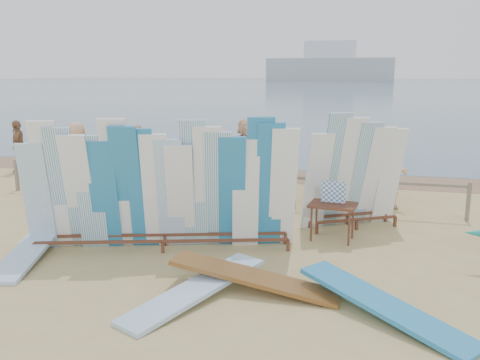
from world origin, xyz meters
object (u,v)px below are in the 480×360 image
(flat_board_d, at_px, (383,318))
(beach_chair_right, at_px, (231,189))
(beach_chair_left, at_px, (233,189))
(flat_board_a, at_px, (33,256))
(beachgoer_1, at_px, (140,151))
(beachgoer_9, at_px, (381,164))
(stroller, at_px, (320,184))
(beachgoer_5, at_px, (245,148))
(beachgoer_7, at_px, (352,157))
(beachgoer_6, at_px, (335,168))
(beachgoer_extra_1, at_px, (19,146))
(flat_board_c, at_px, (254,290))
(flat_board_b, at_px, (196,298))
(beachgoer_8, at_px, (391,173))
(beachgoer_3, at_px, (223,154))
(side_surfboard_rack, at_px, (354,177))
(main_surfboard_rack, at_px, (163,191))
(beachgoer_0, at_px, (78,152))
(vendor_table, at_px, (332,221))
(beachgoer_2, at_px, (139,162))

(flat_board_d, distance_m, beach_chair_right, 7.25)
(beach_chair_left, bearing_deg, flat_board_a, -100.81)
(beachgoer_1, bearing_deg, beachgoer_9, -81.26)
(stroller, height_order, beachgoer_5, beachgoer_5)
(stroller, relative_size, beachgoer_7, 0.68)
(beachgoer_6, bearing_deg, flat_board_a, -111.90)
(beachgoer_extra_1, bearing_deg, flat_board_c, 28.48)
(beach_chair_left, xyz_separation_m, beachgoer_5, (-0.41, 3.02, 0.67))
(flat_board_b, distance_m, beachgoer_8, 6.86)
(flat_board_d, xyz_separation_m, beach_chair_left, (-3.83, 6.06, 0.26))
(beach_chair_left, relative_size, beachgoer_6, 0.48)
(beachgoer_1, relative_size, beachgoer_3, 1.08)
(side_surfboard_rack, distance_m, flat_board_a, 6.66)
(beachgoer_9, relative_size, beachgoer_3, 1.08)
(beachgoer_9, bearing_deg, beachgoer_5, 102.08)
(main_surfboard_rack, bearing_deg, beachgoer_0, 117.23)
(flat_board_a, relative_size, beachgoer_1, 1.62)
(beachgoer_0, bearing_deg, beachgoer_6, -167.83)
(main_surfboard_rack, bearing_deg, vendor_table, 7.17)
(flat_board_b, xyz_separation_m, beachgoer_extra_1, (-9.06, 7.82, 0.89))
(side_surfboard_rack, relative_size, flat_board_d, 0.95)
(beachgoer_5, distance_m, beachgoer_3, 0.83)
(beachgoer_0, distance_m, beachgoer_1, 1.94)
(vendor_table, height_order, flat_board_a, vendor_table)
(beachgoer_2, relative_size, beachgoer_6, 0.95)
(flat_board_a, bearing_deg, flat_board_d, -21.86)
(vendor_table, bearing_deg, beachgoer_7, 95.00)
(beach_chair_left, distance_m, beachgoer_8, 4.11)
(vendor_table, height_order, beachgoer_8, beachgoer_8)
(flat_board_a, height_order, beachgoer_7, beachgoer_7)
(stroller, xyz_separation_m, beachgoer_extra_1, (-10.27, 1.35, 0.44))
(beachgoer_9, bearing_deg, main_surfboard_rack, 175.87)
(beachgoer_5, xyz_separation_m, beachgoer_8, (4.47, -3.02, -0.04))
(beachgoer_0, distance_m, beachgoer_2, 2.66)
(side_surfboard_rack, xyz_separation_m, beachgoer_2, (-5.94, 1.82, -0.24))
(beachgoer_1, relative_size, beachgoer_8, 0.93)
(beach_chair_left, height_order, beachgoer_extra_1, beachgoer_extra_1)
(flat_board_b, distance_m, beachgoer_0, 9.46)
(beachgoer_2, xyz_separation_m, beachgoer_extra_1, (-5.26, 1.76, -0.01))
(beach_chair_left, relative_size, stroller, 0.82)
(beachgoer_0, height_order, beachgoer_8, beachgoer_0)
(beachgoer_9, bearing_deg, side_surfboard_rack, -159.27)
(beachgoer_7, bearing_deg, side_surfboard_rack, 26.11)
(flat_board_b, bearing_deg, beachgoer_7, 102.55)
(main_surfboard_rack, bearing_deg, beachgoer_2, 103.90)
(vendor_table, xyz_separation_m, beachgoer_7, (0.14, 5.52, 0.40))
(flat_board_d, relative_size, beachgoer_extra_1, 1.52)
(beachgoer_5, xyz_separation_m, beachgoer_extra_1, (-7.56, -1.32, -0.05))
(beach_chair_left, distance_m, beachgoer_6, 2.78)
(flat_board_b, bearing_deg, beachgoer_8, 88.93)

